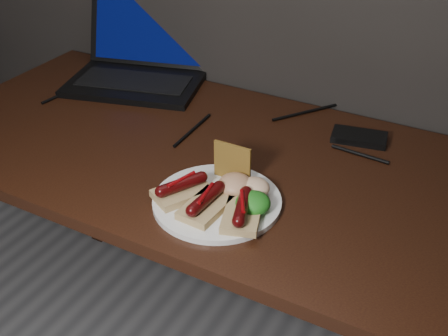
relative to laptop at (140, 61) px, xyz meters
name	(u,v)px	position (x,y,z in m)	size (l,w,h in m)	color
desk	(199,180)	(0.36, -0.27, -0.14)	(1.40, 0.70, 0.75)	black
laptop	(140,61)	(0.00, 0.00, 0.00)	(0.45, 0.41, 0.25)	black
hard_drive	(359,137)	(0.68, -0.05, -0.05)	(0.13, 0.07, 0.02)	black
desk_cables	(220,117)	(0.33, -0.11, -0.05)	(0.92, 0.42, 0.01)	black
plate	(217,201)	(0.50, -0.44, -0.05)	(0.26, 0.26, 0.01)	silver
bread_sausage_left	(182,189)	(0.44, -0.47, -0.03)	(0.12, 0.13, 0.04)	tan
bread_sausage_center	(206,203)	(0.50, -0.48, -0.03)	(0.08, 0.12, 0.04)	tan
bread_sausage_right	(242,211)	(0.58, -0.47, -0.03)	(0.10, 0.13, 0.04)	tan
crispbread	(232,162)	(0.50, -0.36, 0.00)	(0.09, 0.01, 0.09)	olive
salad_greens	(253,203)	(0.59, -0.44, -0.02)	(0.07, 0.07, 0.04)	#1A5711
salsa_mound	(235,184)	(0.53, -0.40, -0.02)	(0.07, 0.07, 0.04)	maroon
coleslaw_mound	(254,188)	(0.56, -0.39, -0.03)	(0.06, 0.06, 0.04)	beige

